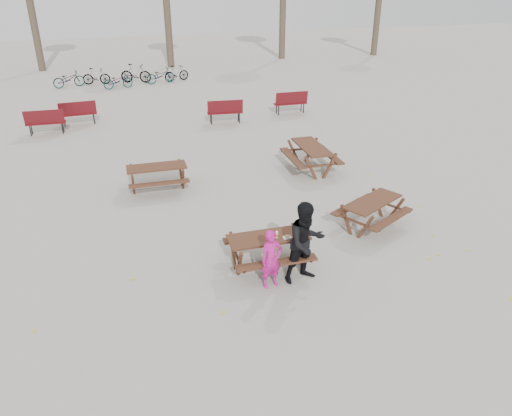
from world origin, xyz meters
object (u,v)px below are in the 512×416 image
object	(u,v)px
soda_bottle	(277,235)
adult	(306,242)
picnic_table_east	(372,214)
main_picnic_table	(268,244)
child	(271,259)
picnic_table_north	(158,178)
food_tray	(287,238)
picnic_table_far	(311,158)

from	to	relation	value
soda_bottle	adult	xyz separation A→B (m)	(0.45, -0.60, 0.07)
adult	picnic_table_east	size ratio (longest dim) A/B	1.07
soda_bottle	picnic_table_east	world-z (taller)	soda_bottle
main_picnic_table	child	size ratio (longest dim) A/B	1.36
picnic_table_north	adult	bearing A→B (deg)	-65.61
food_tray	picnic_table_far	xyz separation A→B (m)	(2.74, 5.40, -0.38)
child	picnic_table_north	size ratio (longest dim) A/B	0.75
child	picnic_table_east	world-z (taller)	child
main_picnic_table	adult	size ratio (longest dim) A/B	0.98
food_tray	soda_bottle	xyz separation A→B (m)	(-0.21, 0.09, 0.05)
main_picnic_table	child	bearing A→B (deg)	-102.90
main_picnic_table	food_tray	bearing A→B (deg)	-28.49
food_tray	picnic_table_north	distance (m)	5.70
main_picnic_table	picnic_table_far	size ratio (longest dim) A/B	0.93
food_tray	soda_bottle	world-z (taller)	soda_bottle
soda_bottle	picnic_table_east	xyz separation A→B (m)	(2.99, 1.17, -0.48)
soda_bottle	picnic_table_far	xyz separation A→B (m)	(2.95, 5.31, -0.43)
adult	picnic_table_north	distance (m)	6.27
main_picnic_table	picnic_table_north	size ratio (longest dim) A/B	1.02
child	picnic_table_far	distance (m)	6.79
soda_bottle	picnic_table_east	size ratio (longest dim) A/B	0.10
main_picnic_table	food_tray	xyz separation A→B (m)	(0.37, -0.20, 0.21)
adult	picnic_table_far	bearing A→B (deg)	55.15
soda_bottle	picnic_table_far	world-z (taller)	soda_bottle
picnic_table_north	main_picnic_table	bearing A→B (deg)	-68.42
food_tray	child	size ratio (longest dim) A/B	0.14
soda_bottle	picnic_table_far	distance (m)	6.09
picnic_table_east	soda_bottle	bearing A→B (deg)	172.50
child	food_tray	bearing A→B (deg)	34.80
picnic_table_east	food_tray	bearing A→B (deg)	175.56
main_picnic_table	picnic_table_far	distance (m)	6.06
picnic_table_east	picnic_table_north	world-z (taller)	picnic_table_north
child	soda_bottle	bearing A→B (deg)	52.34
food_tray	main_picnic_table	bearing A→B (deg)	151.51
soda_bottle	child	size ratio (longest dim) A/B	0.13
picnic_table_east	adult	bearing A→B (deg)	-174.01
adult	picnic_table_east	xyz separation A→B (m)	(2.54, 1.77, -0.55)
main_picnic_table	adult	xyz separation A→B (m)	(0.60, -0.71, 0.33)
food_tray	picnic_table_far	world-z (taller)	picnic_table_far
soda_bottle	child	world-z (taller)	child
picnic_table_east	picnic_table_far	size ratio (longest dim) A/B	0.89
main_picnic_table	child	distance (m)	0.77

